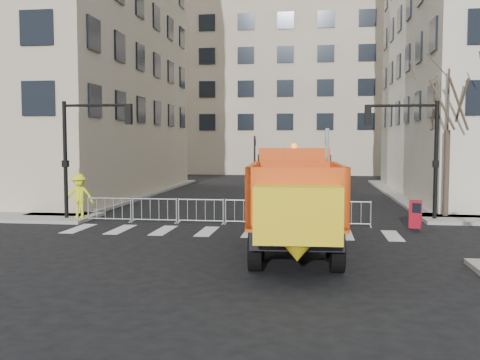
# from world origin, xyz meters

# --- Properties ---
(ground) EXTENTS (120.00, 120.00, 0.00)m
(ground) POSITION_xyz_m (0.00, 0.00, 0.00)
(ground) COLOR black
(ground) RESTS_ON ground
(sidewalk_back) EXTENTS (64.00, 5.00, 0.15)m
(sidewalk_back) POSITION_xyz_m (0.00, 8.50, 0.07)
(sidewalk_back) COLOR gray
(sidewalk_back) RESTS_ON ground
(building_far) EXTENTS (30.00, 18.00, 24.00)m
(building_far) POSITION_xyz_m (0.00, 52.00, 12.00)
(building_far) COLOR tan
(building_far) RESTS_ON ground
(traffic_light_left) EXTENTS (0.18, 0.18, 5.40)m
(traffic_light_left) POSITION_xyz_m (-8.00, 7.50, 2.70)
(traffic_light_left) COLOR black
(traffic_light_left) RESTS_ON ground
(traffic_light_right) EXTENTS (0.18, 0.18, 5.40)m
(traffic_light_right) POSITION_xyz_m (8.50, 9.50, 2.70)
(traffic_light_right) COLOR black
(traffic_light_right) RESTS_ON ground
(crowd_barriers) EXTENTS (12.60, 0.60, 1.10)m
(crowd_barriers) POSITION_xyz_m (-0.75, 7.60, 0.55)
(crowd_barriers) COLOR #9EA0A5
(crowd_barriers) RESTS_ON ground
(street_tree) EXTENTS (3.00, 3.00, 7.50)m
(street_tree) POSITION_xyz_m (9.20, 10.50, 3.75)
(street_tree) COLOR #382B21
(street_tree) RESTS_ON ground
(plow_truck) EXTENTS (3.49, 10.52, 4.04)m
(plow_truck) POSITION_xyz_m (2.51, 1.83, 1.79)
(plow_truck) COLOR black
(plow_truck) RESTS_ON ground
(cop_a) EXTENTS (0.69, 0.46, 1.86)m
(cop_a) POSITION_xyz_m (0.84, 7.00, 0.93)
(cop_a) COLOR black
(cop_a) RESTS_ON ground
(cop_b) EXTENTS (1.09, 0.93, 1.98)m
(cop_b) POSITION_xyz_m (1.37, 6.38, 0.99)
(cop_b) COLOR black
(cop_b) RESTS_ON ground
(cop_c) EXTENTS (1.29, 1.02, 2.04)m
(cop_c) POSITION_xyz_m (2.62, 7.00, 1.02)
(cop_c) COLOR black
(cop_c) RESTS_ON ground
(worker) EXTENTS (1.41, 0.99, 1.99)m
(worker) POSITION_xyz_m (-7.45, 7.65, 1.15)
(worker) COLOR yellow
(worker) RESTS_ON sidewalk_back
(newspaper_box) EXTENTS (0.56, 0.52, 1.10)m
(newspaper_box) POSITION_xyz_m (7.14, 6.62, 0.70)
(newspaper_box) COLOR maroon
(newspaper_box) RESTS_ON sidewalk_back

